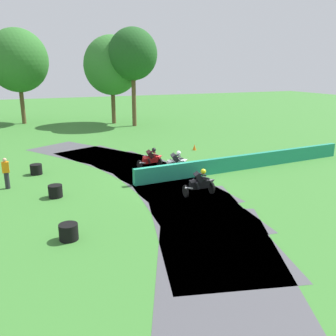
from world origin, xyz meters
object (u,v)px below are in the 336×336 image
object	(u,v)px
tire_stack_mid_b	(36,169)
tire_stack_near	(69,232)
tire_stack_mid_a	(55,191)
track_marshal	(6,173)
motorcycle_lead_black	(201,183)
traffic_cone	(194,147)
motorcycle_trailing_red	(152,158)
motorcycle_chase_white	(176,162)

from	to	relation	value
tire_stack_mid_b	tire_stack_near	bearing A→B (deg)	-86.14
tire_stack_mid_a	track_marshal	xyz separation A→B (m)	(-2.16, 2.28, 0.52)
motorcycle_lead_black	traffic_cone	world-z (taller)	motorcycle_lead_black
track_marshal	traffic_cone	xyz separation A→B (m)	(12.94, 4.40, -0.60)
motorcycle_trailing_red	traffic_cone	size ratio (longest dim) A/B	3.88
tire_stack_mid_a	traffic_cone	size ratio (longest dim) A/B	1.52
motorcycle_lead_black	tire_stack_mid_b	distance (m)	9.99
motorcycle_lead_black	motorcycle_chase_white	distance (m)	4.12
tire_stack_mid_a	tire_stack_mid_b	world-z (taller)	same
motorcycle_chase_white	motorcycle_trailing_red	size ratio (longest dim) A/B	0.99
motorcycle_lead_black	track_marshal	size ratio (longest dim) A/B	1.04
tire_stack_mid_b	tire_stack_mid_a	bearing A→B (deg)	-81.76
motorcycle_lead_black	tire_stack_near	xyz separation A→B (m)	(-6.60, -2.36, -0.36)
motorcycle_chase_white	track_marshal	bearing A→B (deg)	175.90
motorcycle_chase_white	tire_stack_mid_b	bearing A→B (deg)	159.95
tire_stack_mid_b	traffic_cone	distance (m)	11.64
motorcycle_chase_white	tire_stack_near	size ratio (longest dim) A/B	2.43
motorcycle_trailing_red	traffic_cone	xyz separation A→B (m)	(4.74, 3.59, -0.41)
motorcycle_trailing_red	tire_stack_mid_a	distance (m)	6.80
traffic_cone	tire_stack_mid_b	bearing A→B (deg)	-168.85
motorcycle_lead_black	tire_stack_mid_b	bearing A→B (deg)	136.29
motorcycle_lead_black	tire_stack_near	world-z (taller)	motorcycle_lead_black
motorcycle_chase_white	motorcycle_trailing_red	xyz separation A→B (m)	(-1.03, 1.48, -0.01)
motorcycle_lead_black	traffic_cone	size ratio (longest dim) A/B	3.84
tire_stack_mid_a	track_marshal	distance (m)	3.18
motorcycle_lead_black	traffic_cone	bearing A→B (deg)	65.33
motorcycle_chase_white	tire_stack_mid_a	xyz separation A→B (m)	(-7.07, -1.62, -0.35)
motorcycle_chase_white	track_marshal	world-z (taller)	track_marshal
motorcycle_trailing_red	tire_stack_mid_a	bearing A→B (deg)	-152.85
motorcycle_chase_white	tire_stack_mid_b	distance (m)	8.22
track_marshal	traffic_cone	distance (m)	13.68
motorcycle_lead_black	tire_stack_mid_a	world-z (taller)	motorcycle_lead_black
traffic_cone	tire_stack_mid_a	bearing A→B (deg)	-148.20
motorcycle_trailing_red	tire_stack_near	xyz separation A→B (m)	(-6.06, -7.92, -0.33)
motorcycle_trailing_red	motorcycle_chase_white	bearing A→B (deg)	-55.20
tire_stack_mid_b	motorcycle_chase_white	bearing A→B (deg)	-20.05
tire_stack_near	track_marshal	distance (m)	7.44
tire_stack_near	track_marshal	world-z (taller)	track_marshal
tire_stack_mid_b	motorcycle_lead_black	bearing A→B (deg)	-43.71
motorcycle_chase_white	motorcycle_trailing_red	distance (m)	1.80
tire_stack_mid_a	motorcycle_trailing_red	bearing A→B (deg)	27.15
tire_stack_mid_b	traffic_cone	world-z (taller)	tire_stack_mid_b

